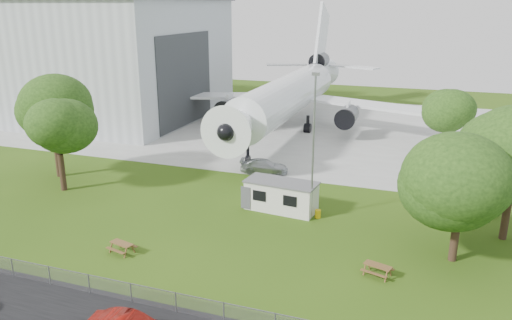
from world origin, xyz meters
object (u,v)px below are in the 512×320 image
(site_cabin, at_px, (281,196))
(picnic_west, at_px, (122,252))
(hangar, at_px, (77,55))
(picnic_east, at_px, (377,275))
(airliner, at_px, (291,93))

(site_cabin, distance_m, picnic_west, 14.26)
(hangar, distance_m, picnic_east, 65.12)
(site_cabin, relative_size, picnic_west, 3.82)
(hangar, xyz_separation_m, picnic_west, (34.79, -40.27, -9.41))
(airliner, relative_size, picnic_east, 26.52)
(airliner, bearing_deg, hangar, 179.78)
(airliner, xyz_separation_m, site_cabin, (7.35, -28.78, -3.96))
(picnic_west, bearing_deg, hangar, 144.84)
(hangar, height_order, site_cabin, hangar)
(airliner, bearing_deg, site_cabin, -75.67)
(airliner, xyz_separation_m, picnic_east, (16.51, -37.24, -5.27))
(picnic_west, bearing_deg, picnic_east, 23.29)
(picnic_west, relative_size, picnic_east, 1.00)
(picnic_east, bearing_deg, picnic_west, -153.64)
(site_cabin, bearing_deg, picnic_east, -42.74)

